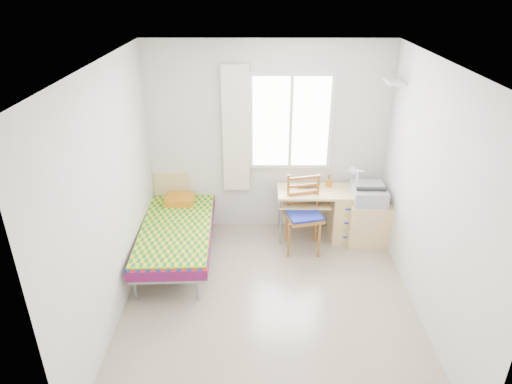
% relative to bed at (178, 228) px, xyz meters
% --- Properties ---
extents(floor, '(3.50, 3.50, 0.00)m').
position_rel_bed_xyz_m(floor, '(1.15, -0.94, -0.40)').
color(floor, '#BCAD93').
rests_on(floor, ground).
extents(ceiling, '(3.50, 3.50, 0.00)m').
position_rel_bed_xyz_m(ceiling, '(1.15, -0.94, 2.20)').
color(ceiling, white).
rests_on(ceiling, wall_back).
extents(wall_back, '(3.20, 0.00, 3.20)m').
position_rel_bed_xyz_m(wall_back, '(1.15, 0.81, 0.90)').
color(wall_back, silver).
rests_on(wall_back, ground).
extents(wall_left, '(0.00, 3.50, 3.50)m').
position_rel_bed_xyz_m(wall_left, '(-0.45, -0.94, 0.90)').
color(wall_left, silver).
rests_on(wall_left, ground).
extents(wall_right, '(0.00, 3.50, 3.50)m').
position_rel_bed_xyz_m(wall_right, '(2.75, -0.94, 0.90)').
color(wall_right, silver).
rests_on(wall_right, ground).
extents(window, '(1.10, 0.04, 1.30)m').
position_rel_bed_xyz_m(window, '(1.45, 0.78, 1.15)').
color(window, white).
rests_on(window, wall_back).
extents(curtain, '(0.35, 0.05, 1.70)m').
position_rel_bed_xyz_m(curtain, '(0.73, 0.74, 1.05)').
color(curtain, '#FBEACF').
rests_on(curtain, wall_back).
extents(floating_shelf, '(0.20, 0.32, 0.03)m').
position_rel_bed_xyz_m(floating_shelf, '(2.64, 0.46, 1.75)').
color(floating_shelf, white).
rests_on(floating_shelf, wall_right).
extents(bed, '(0.95, 1.91, 0.81)m').
position_rel_bed_xyz_m(bed, '(0.00, 0.00, 0.00)').
color(bed, gray).
rests_on(bed, floor).
extents(desk, '(1.13, 0.52, 0.70)m').
position_rel_bed_xyz_m(desk, '(2.14, 0.48, -0.01)').
color(desk, tan).
rests_on(desk, floor).
extents(chair, '(0.52, 0.52, 1.00)m').
position_rel_bed_xyz_m(chair, '(1.61, 0.21, 0.16)').
color(chair, brown).
rests_on(chair, floor).
extents(cabinet, '(0.57, 0.50, 0.61)m').
position_rel_bed_xyz_m(cabinet, '(2.49, 0.36, -0.09)').
color(cabinet, '#D5BD6D').
rests_on(cabinet, floor).
extents(printer, '(0.44, 0.50, 0.21)m').
position_rel_bed_xyz_m(printer, '(2.46, 0.37, 0.32)').
color(printer, '#AEB0B7').
rests_on(printer, cabinet).
extents(laptop, '(0.32, 0.23, 0.02)m').
position_rel_bed_xyz_m(laptop, '(1.70, 0.56, 0.32)').
color(laptop, black).
rests_on(laptop, desk).
extents(pen_cup, '(0.10, 0.10, 0.10)m').
position_rel_bed_xyz_m(pen_cup, '(1.97, 0.61, 0.36)').
color(pen_cup, orange).
rests_on(pen_cup, desk).
extents(task_lamp, '(0.23, 0.32, 0.41)m').
position_rel_bed_xyz_m(task_lamp, '(2.26, 0.38, 0.56)').
color(task_lamp, white).
rests_on(task_lamp, desk).
extents(book, '(0.23, 0.27, 0.02)m').
position_rel_bed_xyz_m(book, '(1.66, 0.51, 0.19)').
color(book, gray).
rests_on(book, desk).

